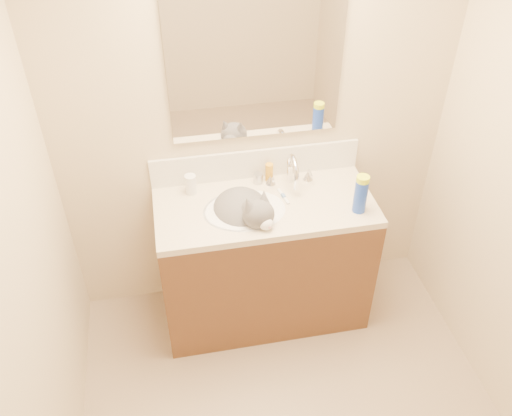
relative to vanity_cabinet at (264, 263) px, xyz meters
name	(u,v)px	position (x,y,z in m)	size (l,w,h in m)	color
room_shell	(326,234)	(0.00, -0.97, 1.08)	(2.24, 2.54, 2.52)	beige
vanity_cabinet	(264,263)	(0.00, 0.00, 0.00)	(1.20, 0.55, 0.82)	#55331D
counter_slab	(265,207)	(0.00, 0.00, 0.43)	(1.20, 0.55, 0.04)	beige
basin	(245,220)	(-0.12, -0.03, 0.38)	(0.45, 0.36, 0.14)	white
faucet	(292,173)	(0.18, 0.14, 0.54)	(0.28, 0.20, 0.21)	silver
cat	(245,213)	(-0.12, -0.03, 0.43)	(0.45, 0.48, 0.34)	#555356
backsplash	(256,164)	(0.00, 0.26, 0.54)	(1.20, 0.02, 0.18)	silver
mirror	(256,66)	(0.00, 0.26, 1.13)	(0.90, 0.02, 0.80)	white
pill_bottle	(191,184)	(-0.38, 0.18, 0.51)	(0.06, 0.06, 0.11)	white
pill_label	(191,186)	(-0.38, 0.18, 0.49)	(0.06, 0.06, 0.04)	orange
silver_jar	(258,178)	(0.00, 0.20, 0.48)	(0.05, 0.05, 0.06)	#B7B7BC
amber_bottle	(269,172)	(0.07, 0.21, 0.51)	(0.04, 0.04, 0.11)	orange
toothbrush	(283,196)	(0.11, 0.04, 0.46)	(0.02, 0.14, 0.01)	white
toothbrush_head	(283,196)	(0.11, 0.04, 0.46)	(0.02, 0.03, 0.02)	#5B80C1
spray_can	(360,196)	(0.48, -0.15, 0.55)	(0.07, 0.07, 0.19)	blue
spray_cap	(363,180)	(0.48, -0.15, 0.65)	(0.07, 0.07, 0.04)	#DAF319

